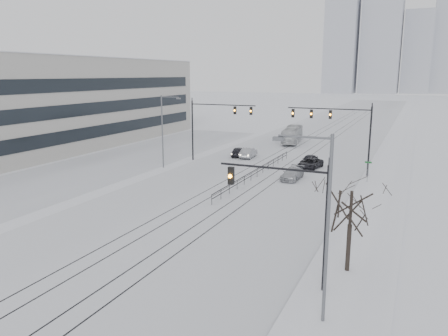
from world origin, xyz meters
TOP-DOWN VIEW (x-y plane):
  - ground at (0.00, 0.00)m, footprint 500.00×500.00m
  - road at (0.00, 60.00)m, footprint 22.00×260.00m
  - sidewalk_east at (13.50, 60.00)m, footprint 5.00×260.00m
  - curb at (11.05, 60.00)m, footprint 0.10×260.00m
  - parking_strip at (-20.00, 35.00)m, footprint 14.00×60.00m
  - tram_rails at (-0.00, 40.00)m, footprint 5.30×180.00m
  - office_building at (-37.97, 35.00)m, footprint 20.20×62.20m
  - skyline at (5.02, 273.63)m, footprint 96.00×48.00m
  - traffic_mast_near at (10.79, 6.00)m, footprint 6.10×0.37m
  - traffic_mast_ne at (8.15, 34.99)m, footprint 9.60×0.37m
  - traffic_mast_nw at (-8.52, 36.00)m, footprint 9.10×0.37m
  - street_light_east at (12.70, 3.00)m, footprint 2.73×0.25m
  - street_light_west at (-12.20, 30.00)m, footprint 2.73×0.25m
  - bare_tree at (13.20, 9.00)m, footprint 4.40×4.40m
  - median_fence at (0.00, 30.00)m, footprint 0.06×24.00m
  - street_sign at (11.80, 32.00)m, footprint 0.70×0.06m
  - sedan_sb_inner at (-6.72, 40.80)m, footprint 2.31×4.23m
  - sedan_sb_outer at (-5.10, 40.55)m, footprint 1.82×4.37m
  - sedan_nb_front at (4.49, 36.89)m, footprint 2.76×4.77m
  - sedan_nb_right at (3.97, 30.45)m, footprint 1.92×4.46m
  - sedan_nb_far at (3.76, 39.30)m, footprint 1.92×3.82m
  - box_truck at (-3.11, 56.20)m, footprint 3.63×10.20m

SIDE VIEW (x-z plane):
  - ground at x=0.00m, z-range 0.00..0.00m
  - road at x=0.00m, z-range 0.00..0.02m
  - parking_strip at x=-20.00m, z-range 0.00..0.03m
  - tram_rails at x=0.00m, z-range 0.02..0.03m
  - curb at x=11.05m, z-range 0.00..0.12m
  - sidewalk_east at x=13.50m, z-range 0.00..0.16m
  - median_fence at x=0.00m, z-range 0.03..1.03m
  - sedan_nb_far at x=3.76m, z-range 0.00..1.25m
  - sedan_nb_front at x=4.49m, z-range 0.00..1.25m
  - sedan_nb_right at x=3.97m, z-range 0.00..1.28m
  - sedan_sb_inner at x=-6.72m, z-range 0.00..1.36m
  - sedan_sb_outer at x=-5.10m, z-range 0.00..1.40m
  - box_truck at x=-3.11m, z-range 0.00..2.78m
  - street_sign at x=11.80m, z-range 0.41..2.81m
  - bare_tree at x=13.20m, z-range 1.44..7.54m
  - traffic_mast_near at x=10.79m, z-range 1.06..8.06m
  - street_light_east at x=12.70m, z-range 0.71..9.71m
  - street_light_west at x=-12.20m, z-range 0.71..9.71m
  - traffic_mast_nw at x=-8.52m, z-range 1.57..9.57m
  - traffic_mast_ne at x=8.15m, z-range 1.76..9.76m
  - office_building at x=-37.97m, z-range 0.01..14.12m
  - skyline at x=5.02m, z-range -5.35..66.65m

